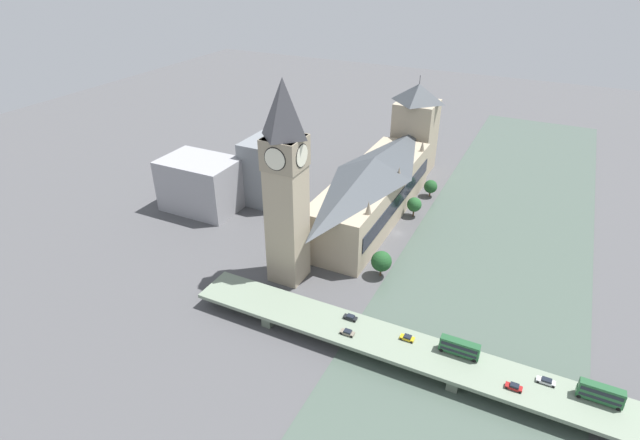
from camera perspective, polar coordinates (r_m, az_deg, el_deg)
name	(u,v)px	position (r m, az deg, el deg)	size (l,w,h in m)	color
ground_plane	(398,233)	(207.97, 8.88, -1.52)	(600.00, 600.00, 0.00)	#4C4C4F
river_water	(496,256)	(202.21, 19.49, -3.94)	(66.57, 360.00, 0.30)	#47564C
parliament_hall	(373,188)	(212.11, 6.09, 3.61)	(23.83, 88.81, 28.13)	tan
clock_tower	(286,181)	(161.65, -3.93, 4.43)	(12.53, 12.53, 70.85)	tan
victoria_tower	(415,128)	(260.58, 10.83, 10.24)	(19.61, 19.61, 48.95)	tan
road_bridge	(458,366)	(146.43, 15.50, -15.77)	(165.14, 14.56, 5.12)	#5D6A59
double_decker_bus_lead	(601,393)	(147.52, 29.43, -16.84)	(10.61, 2.53, 5.02)	#235B33
double_decker_bus_mid	(460,347)	(146.61, 15.66, -13.82)	(11.00, 2.61, 4.69)	#235B33
car_northbound_lead	(350,317)	(153.98, 3.49, -11.04)	(4.20, 1.84, 1.38)	black
car_northbound_mid	(546,381)	(147.70, 24.43, -16.41)	(4.69, 1.83, 1.38)	silver
car_northbound_tail	(514,387)	(143.10, 21.28, -17.33)	(4.20, 1.81, 1.53)	maroon
car_southbound_lead	(407,338)	(149.13, 9.95, -13.11)	(4.08, 1.91, 1.41)	gold
car_southbound_mid	(347,332)	(148.90, 3.15, -12.69)	(4.21, 1.88, 1.40)	slate
city_block_west	(271,170)	(227.91, -5.64, 5.68)	(19.52, 24.18, 29.12)	slate
city_block_center	(201,184)	(226.68, -13.41, 4.01)	(32.87, 22.89, 23.01)	#939399
tree_embankment_near	(431,187)	(238.85, 12.53, 3.75)	(6.18, 6.18, 8.19)	brown
tree_embankment_mid	(381,261)	(178.29, 7.03, -4.71)	(7.39, 7.39, 9.97)	brown
tree_embankment_far	(414,205)	(219.36, 10.72, 1.74)	(6.31, 6.31, 8.90)	brown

